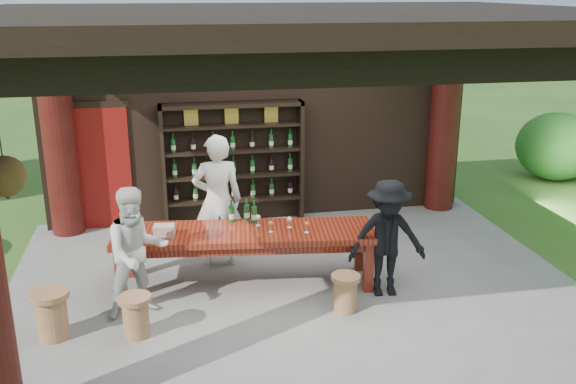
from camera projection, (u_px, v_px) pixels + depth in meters
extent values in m
plane|color=#2D5119|center=(294.00, 284.00, 8.47)|extent=(90.00, 90.00, 0.00)
cube|color=slate|center=(294.00, 287.00, 8.48)|extent=(7.40, 5.90, 0.10)
cube|color=black|center=(260.00, 120.00, 10.53)|extent=(7.00, 0.18, 3.30)
cube|color=maroon|center=(100.00, 168.00, 10.16)|extent=(0.95, 0.06, 2.00)
cylinder|color=#380C0A|center=(58.00, 131.00, 9.77)|extent=(0.50, 0.50, 3.30)
cylinder|color=#380C0A|center=(445.00, 115.00, 10.92)|extent=(0.50, 0.50, 3.30)
cube|color=black|center=(354.00, 63.00, 5.26)|extent=(6.70, 0.35, 0.35)
cube|color=black|center=(9.00, 44.00, 6.93)|extent=(0.30, 5.20, 0.30)
cube|color=black|center=(539.00, 36.00, 8.08)|extent=(0.30, 5.20, 0.30)
cube|color=black|center=(295.00, 18.00, 7.43)|extent=(7.50, 6.00, 0.20)
cone|color=black|center=(7.00, 189.00, 5.22)|extent=(0.32, 0.32, 0.18)
sphere|color=#1E5919|center=(5.00, 176.00, 5.19)|extent=(0.34, 0.34, 0.34)
cube|color=#58170C|center=(245.00, 233.00, 8.27)|extent=(3.44, 1.27, 0.08)
cube|color=#58170C|center=(246.00, 240.00, 8.30)|extent=(3.22, 1.09, 0.12)
cube|color=#58170C|center=(121.00, 274.00, 7.96)|extent=(0.13, 0.13, 0.67)
cube|color=#58170C|center=(369.00, 267.00, 8.18)|extent=(0.13, 0.13, 0.67)
cube|color=#58170C|center=(129.00, 253.00, 8.59)|extent=(0.13, 0.13, 0.67)
cube|color=#58170C|center=(359.00, 247.00, 8.81)|extent=(0.13, 0.13, 0.67)
cylinder|color=#95603B|center=(136.00, 318.00, 7.15)|extent=(0.29, 0.29, 0.43)
cylinder|color=#95603B|center=(134.00, 299.00, 7.08)|extent=(0.37, 0.37, 0.06)
cylinder|color=#95603B|center=(345.00, 295.00, 7.71)|extent=(0.28, 0.28, 0.41)
cylinder|color=#95603B|center=(346.00, 278.00, 7.64)|extent=(0.35, 0.35, 0.06)
cylinder|color=#95603B|center=(52.00, 317.00, 7.10)|extent=(0.34, 0.34, 0.50)
cylinder|color=#95603B|center=(49.00, 294.00, 7.02)|extent=(0.43, 0.43, 0.07)
imported|color=silver|center=(218.00, 201.00, 8.82)|extent=(0.69, 0.45, 1.87)
imported|color=silver|center=(137.00, 252.00, 7.49)|extent=(0.91, 0.80, 1.58)
imported|color=black|center=(387.00, 238.00, 7.98)|extent=(1.03, 0.66, 1.51)
cube|color=#BF6672|center=(164.00, 230.00, 8.06)|extent=(0.28, 0.21, 0.14)
ellipsoid|color=#194C14|center=(556.00, 151.00, 12.92)|extent=(1.60, 1.60, 1.36)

